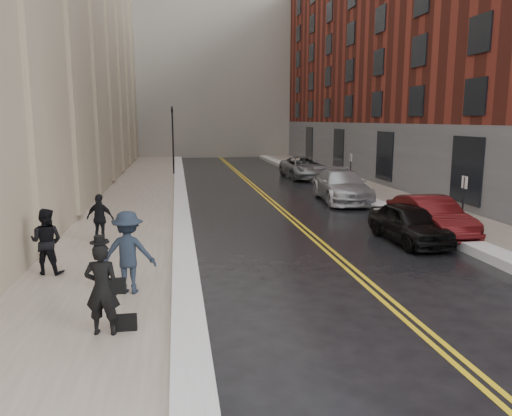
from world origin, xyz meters
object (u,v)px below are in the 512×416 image
object	(u,v)px
car_silver_near	(342,186)
car_silver_far	(304,168)
car_black	(409,223)
car_maroon	(430,216)
pedestrian_main	(102,289)
pedestrian_b	(128,252)
pedestrian_c	(100,218)
pedestrian_a	(46,241)

from	to	relation	value
car_silver_near	car_silver_far	size ratio (longest dim) A/B	1.00
car_black	car_maroon	xyz separation A→B (m)	(1.22, 0.81, 0.05)
car_black	car_silver_far	world-z (taller)	car_silver_far
car_black	car_silver_near	bearing A→B (deg)	83.97
pedestrian_main	pedestrian_b	bearing A→B (deg)	-87.86
car_black	pedestrian_b	distance (m)	10.04
car_silver_far	car_silver_near	bearing A→B (deg)	-95.48
car_maroon	pedestrian_c	xyz separation A→B (m)	(-11.74, 0.23, 0.25)
car_silver_far	pedestrian_a	bearing A→B (deg)	-122.13
car_silver_near	pedestrian_a	world-z (taller)	pedestrian_a
car_black	pedestrian_main	bearing A→B (deg)	-147.80
car_maroon	pedestrian_c	distance (m)	11.74
car_silver_near	pedestrian_main	bearing A→B (deg)	-118.60
car_maroon	pedestrian_c	size ratio (longest dim) A/B	2.68
car_silver_far	pedestrian_main	world-z (taller)	pedestrian_main
pedestrian_c	car_silver_near	bearing A→B (deg)	-124.20
car_silver_near	car_silver_far	bearing A→B (deg)	90.60
car_maroon	pedestrian_c	bearing A→B (deg)	177.87
pedestrian_a	pedestrian_b	bearing A→B (deg)	153.80
car_silver_near	pedestrian_a	bearing A→B (deg)	-132.68
car_silver_near	pedestrian_c	distance (m)	13.57
car_silver_far	pedestrian_main	size ratio (longest dim) A/B	3.11
pedestrian_a	pedestrian_c	distance (m)	3.46
car_black	pedestrian_b	size ratio (longest dim) A/B	2.02
car_silver_far	pedestrian_c	distance (m)	21.72
car_silver_near	car_silver_far	distance (m)	10.45
pedestrian_main	car_maroon	bearing A→B (deg)	-136.50
car_silver_far	pedestrian_a	xyz separation A→B (m)	(-12.64, -21.61, 0.25)
car_black	pedestrian_a	size ratio (longest dim) A/B	2.25
car_maroon	pedestrian_a	world-z (taller)	pedestrian_a
pedestrian_main	pedestrian_c	world-z (taller)	pedestrian_main
car_maroon	pedestrian_main	world-z (taller)	pedestrian_main
car_black	pedestrian_b	bearing A→B (deg)	-157.92
car_black	pedestrian_b	world-z (taller)	pedestrian_b
car_silver_far	pedestrian_c	size ratio (longest dim) A/B	3.42
car_maroon	pedestrian_main	distance (m)	12.90
pedestrian_main	pedestrian_b	distance (m)	2.35
car_maroon	car_silver_near	world-z (taller)	car_silver_near
car_silver_near	car_silver_far	world-z (taller)	car_silver_near
car_black	car_silver_near	distance (m)	8.91
car_silver_far	pedestrian_a	size ratio (longest dim) A/B	3.18
pedestrian_main	pedestrian_b	world-z (taller)	pedestrian_b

